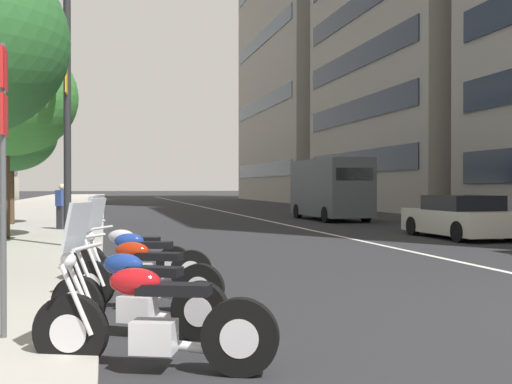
{
  "coord_description": "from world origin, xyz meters",
  "views": [
    {
      "loc": [
        -5.32,
        7.4,
        1.64
      ],
      "look_at": [
        11.62,
        3.27,
        1.47
      ],
      "focal_mm": 43.51,
      "sensor_mm": 36.0,
      "label": 1
    }
  ],
  "objects_px": {
    "delivery_van_ahead": "(330,188)",
    "motorcycle_second_in_row": "(137,263)",
    "parking_sign_by_curb": "(4,154)",
    "pedestrian_on_plaza": "(62,206)",
    "street_tree_far_plaza": "(5,96)",
    "street_tree_by_lamp_post": "(11,133)",
    "motorcycle_nearest_camera": "(150,321)",
    "street_lamp_with_banners": "(77,26)",
    "car_far_down_avenue": "(460,218)",
    "motorcycle_mid_row": "(141,277)",
    "motorcycle_by_sign_pole": "(128,256)",
    "motorcycle_far_end_row": "(136,298)"
  },
  "relations": [
    {
      "from": "delivery_van_ahead",
      "to": "street_lamp_with_banners",
      "type": "relative_size",
      "value": 0.61
    },
    {
      "from": "motorcycle_far_end_row",
      "to": "motorcycle_by_sign_pole",
      "type": "distance_m",
      "value": 4.08
    },
    {
      "from": "motorcycle_by_sign_pole",
      "to": "street_tree_by_lamp_post",
      "type": "distance_m",
      "value": 15.54
    },
    {
      "from": "motorcycle_mid_row",
      "to": "parking_sign_by_curb",
      "type": "height_order",
      "value": "parking_sign_by_curb"
    },
    {
      "from": "street_lamp_with_banners",
      "to": "pedestrian_on_plaza",
      "type": "bearing_deg",
      "value": 7.14
    },
    {
      "from": "car_far_down_avenue",
      "to": "street_tree_by_lamp_post",
      "type": "height_order",
      "value": "street_tree_by_lamp_post"
    },
    {
      "from": "parking_sign_by_curb",
      "to": "street_tree_by_lamp_post",
      "type": "bearing_deg",
      "value": 7.64
    },
    {
      "from": "pedestrian_on_plaza",
      "to": "motorcycle_far_end_row",
      "type": "bearing_deg",
      "value": -47.19
    },
    {
      "from": "delivery_van_ahead",
      "to": "street_tree_far_plaza",
      "type": "height_order",
      "value": "street_tree_far_plaza"
    },
    {
      "from": "motorcycle_far_end_row",
      "to": "street_tree_by_lamp_post",
      "type": "bearing_deg",
      "value": -49.27
    },
    {
      "from": "motorcycle_nearest_camera",
      "to": "street_lamp_with_banners",
      "type": "bearing_deg",
      "value": -63.61
    },
    {
      "from": "street_tree_far_plaza",
      "to": "street_tree_by_lamp_post",
      "type": "bearing_deg",
      "value": 6.66
    },
    {
      "from": "street_tree_by_lamp_post",
      "to": "street_tree_far_plaza",
      "type": "bearing_deg",
      "value": -173.34
    },
    {
      "from": "delivery_van_ahead",
      "to": "pedestrian_on_plaza",
      "type": "relative_size",
      "value": 3.68
    },
    {
      "from": "car_far_down_avenue",
      "to": "parking_sign_by_curb",
      "type": "xyz_separation_m",
      "value": [
        -10.86,
        11.77,
        1.31
      ]
    },
    {
      "from": "motorcycle_nearest_camera",
      "to": "motorcycle_second_in_row",
      "type": "height_order",
      "value": "motorcycle_nearest_camera"
    },
    {
      "from": "motorcycle_mid_row",
      "to": "pedestrian_on_plaza",
      "type": "distance_m",
      "value": 14.21
    },
    {
      "from": "parking_sign_by_curb",
      "to": "street_tree_by_lamp_post",
      "type": "xyz_separation_m",
      "value": [
        19.15,
        2.57,
        1.74
      ]
    },
    {
      "from": "car_far_down_avenue",
      "to": "parking_sign_by_curb",
      "type": "bearing_deg",
      "value": 132.33
    },
    {
      "from": "motorcycle_far_end_row",
      "to": "parking_sign_by_curb",
      "type": "xyz_separation_m",
      "value": [
        -0.39,
        1.29,
        1.54
      ]
    },
    {
      "from": "street_lamp_with_banners",
      "to": "motorcycle_by_sign_pole",
      "type": "bearing_deg",
      "value": -168.44
    },
    {
      "from": "motorcycle_by_sign_pole",
      "to": "street_tree_by_lamp_post",
      "type": "xyz_separation_m",
      "value": [
        14.68,
        3.92,
        3.26
      ]
    },
    {
      "from": "street_lamp_with_banners",
      "to": "parking_sign_by_curb",
      "type": "bearing_deg",
      "value": 178.14
    },
    {
      "from": "motorcycle_nearest_camera",
      "to": "street_tree_by_lamp_post",
      "type": "height_order",
      "value": "street_tree_by_lamp_post"
    },
    {
      "from": "pedestrian_on_plaza",
      "to": "motorcycle_mid_row",
      "type": "bearing_deg",
      "value": -46.01
    },
    {
      "from": "motorcycle_nearest_camera",
      "to": "street_lamp_with_banners",
      "type": "height_order",
      "value": "street_lamp_with_banners"
    },
    {
      "from": "street_tree_far_plaza",
      "to": "car_far_down_avenue",
      "type": "bearing_deg",
      "value": -95.03
    },
    {
      "from": "street_lamp_with_banners",
      "to": "street_tree_far_plaza",
      "type": "relative_size",
      "value": 1.66
    },
    {
      "from": "motorcycle_second_in_row",
      "to": "parking_sign_by_curb",
      "type": "relative_size",
      "value": 0.76
    },
    {
      "from": "car_far_down_avenue",
      "to": "delivery_van_ahead",
      "type": "distance_m",
      "value": 10.69
    },
    {
      "from": "pedestrian_on_plaza",
      "to": "motorcycle_second_in_row",
      "type": "bearing_deg",
      "value": -45.0
    },
    {
      "from": "pedestrian_on_plaza",
      "to": "street_tree_far_plaza",
      "type": "bearing_deg",
      "value": -72.25
    },
    {
      "from": "motorcycle_far_end_row",
      "to": "motorcycle_second_in_row",
      "type": "distance_m",
      "value": 2.87
    },
    {
      "from": "delivery_van_ahead",
      "to": "parking_sign_by_curb",
      "type": "relative_size",
      "value": 1.99
    },
    {
      "from": "motorcycle_nearest_camera",
      "to": "pedestrian_on_plaza",
      "type": "distance_m",
      "value": 16.93
    },
    {
      "from": "street_lamp_with_banners",
      "to": "pedestrian_on_plaza",
      "type": "distance_m",
      "value": 7.85
    },
    {
      "from": "street_tree_by_lamp_post",
      "to": "motorcycle_by_sign_pole",
      "type": "bearing_deg",
      "value": -165.05
    },
    {
      "from": "car_far_down_avenue",
      "to": "street_tree_far_plaza",
      "type": "distance_m",
      "value": 14.01
    },
    {
      "from": "motorcycle_by_sign_pole",
      "to": "street_lamp_with_banners",
      "type": "distance_m",
      "value": 7.34
    },
    {
      "from": "street_tree_far_plaza",
      "to": "pedestrian_on_plaza",
      "type": "height_order",
      "value": "street_tree_far_plaza"
    },
    {
      "from": "motorcycle_nearest_camera",
      "to": "street_lamp_with_banners",
      "type": "relative_size",
      "value": 0.22
    },
    {
      "from": "motorcycle_nearest_camera",
      "to": "parking_sign_by_curb",
      "type": "height_order",
      "value": "parking_sign_by_curb"
    },
    {
      "from": "pedestrian_on_plaza",
      "to": "parking_sign_by_curb",
      "type": "bearing_deg",
      "value": -51.98
    },
    {
      "from": "motorcycle_far_end_row",
      "to": "street_tree_far_plaza",
      "type": "height_order",
      "value": "street_tree_far_plaza"
    },
    {
      "from": "street_tree_far_plaza",
      "to": "pedestrian_on_plaza",
      "type": "relative_size",
      "value": 3.65
    },
    {
      "from": "parking_sign_by_curb",
      "to": "pedestrian_on_plaza",
      "type": "distance_m",
      "value": 15.86
    },
    {
      "from": "motorcycle_far_end_row",
      "to": "parking_sign_by_curb",
      "type": "distance_m",
      "value": 2.04
    },
    {
      "from": "motorcycle_by_sign_pole",
      "to": "motorcycle_second_in_row",
      "type": "bearing_deg",
      "value": 113.49
    },
    {
      "from": "delivery_van_ahead",
      "to": "motorcycle_second_in_row",
      "type": "bearing_deg",
      "value": 149.7
    },
    {
      "from": "motorcycle_far_end_row",
      "to": "car_far_down_avenue",
      "type": "height_order",
      "value": "car_far_down_avenue"
    }
  ]
}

